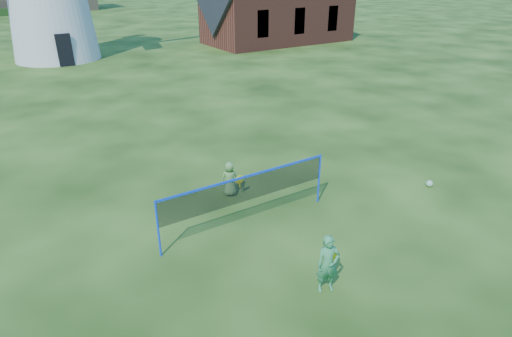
{
  "coord_description": "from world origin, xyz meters",
  "views": [
    {
      "loc": [
        -5.5,
        -8.39,
        6.47
      ],
      "look_at": [
        0.2,
        0.5,
        1.5
      ],
      "focal_mm": 30.23,
      "sensor_mm": 36.0,
      "label": 1
    }
  ],
  "objects_px": {
    "badminton_net": "(247,189)",
    "chapel": "(278,5)",
    "player_girl": "(328,264)",
    "play_ball": "(429,184)",
    "player_boy": "(230,179)"
  },
  "relations": [
    {
      "from": "chapel",
      "to": "player_girl",
      "type": "height_order",
      "value": "chapel"
    },
    {
      "from": "badminton_net",
      "to": "play_ball",
      "type": "distance_m",
      "value": 6.38
    },
    {
      "from": "play_ball",
      "to": "player_girl",
      "type": "bearing_deg",
      "value": -162.36
    },
    {
      "from": "chapel",
      "to": "player_boy",
      "type": "relative_size",
      "value": 12.41
    },
    {
      "from": "badminton_net",
      "to": "player_boy",
      "type": "distance_m",
      "value": 1.96
    },
    {
      "from": "chapel",
      "to": "player_boy",
      "type": "distance_m",
      "value": 30.26
    },
    {
      "from": "player_girl",
      "to": "play_ball",
      "type": "relative_size",
      "value": 6.24
    },
    {
      "from": "badminton_net",
      "to": "chapel",
      "type": "bearing_deg",
      "value": 53.26
    },
    {
      "from": "chapel",
      "to": "player_girl",
      "type": "bearing_deg",
      "value": -123.47
    },
    {
      "from": "chapel",
      "to": "badminton_net",
      "type": "relative_size",
      "value": 2.71
    },
    {
      "from": "player_girl",
      "to": "player_boy",
      "type": "height_order",
      "value": "player_girl"
    },
    {
      "from": "player_girl",
      "to": "play_ball",
      "type": "xyz_separation_m",
      "value": [
        6.06,
        1.93,
        -0.58
      ]
    },
    {
      "from": "player_boy",
      "to": "play_ball",
      "type": "relative_size",
      "value": 5.01
    },
    {
      "from": "player_girl",
      "to": "badminton_net",
      "type": "bearing_deg",
      "value": 113.66
    },
    {
      "from": "chapel",
      "to": "player_girl",
      "type": "distance_m",
      "value": 34.46
    }
  ]
}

